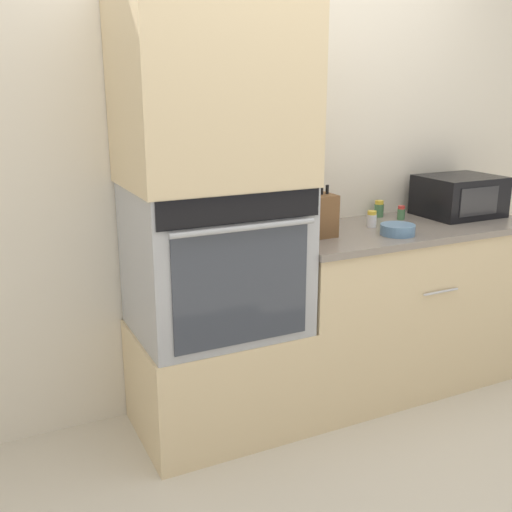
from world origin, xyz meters
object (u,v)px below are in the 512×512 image
bowl (398,230)px  condiment_jar_far (372,219)px  microwave (459,196)px  knife_block (321,215)px  wall_oven (216,258)px  condiment_jar_mid (379,209)px  condiment_jar_near (401,213)px

bowl → condiment_jar_far: (-0.01, 0.20, 0.02)m
microwave → knife_block: bearing=-176.1°
condiment_jar_far → wall_oven: bearing=-177.0°
knife_block → bowl: size_ratio=1.46×
knife_block → condiment_jar_far: 0.36m
wall_oven → knife_block: (0.57, 0.00, 0.15)m
wall_oven → microwave: 1.55m
microwave → condiment_jar_mid: 0.47m
microwave → wall_oven: bearing=-177.5°
condiment_jar_near → condiment_jar_far: (-0.26, -0.08, 0.00)m
wall_oven → condiment_jar_near: 1.19m
condiment_jar_far → bowl: bearing=-86.5°
bowl → condiment_jar_near: condiment_jar_near is taller
microwave → condiment_jar_mid: size_ratio=4.69×
knife_block → condiment_jar_mid: knife_block is taller
microwave → condiment_jar_near: microwave is taller
knife_block → bowl: (0.36, -0.15, -0.08)m
condiment_jar_near → bowl: bearing=-131.9°
wall_oven → condiment_jar_mid: size_ratio=8.10×
microwave → bowl: bearing=-160.3°
condiment_jar_mid → bowl: bearing=-114.9°
bowl → condiment_jar_mid: (0.18, 0.39, 0.02)m
wall_oven → bowl: bearing=-9.3°
condiment_jar_mid → condiment_jar_far: size_ratio=1.09×
microwave → condiment_jar_far: 0.63m
microwave → knife_block: (-0.98, -0.07, -0.01)m
microwave → condiment_jar_mid: microwave is taller
wall_oven → condiment_jar_mid: 1.14m
condiment_jar_near → condiment_jar_mid: 0.13m
microwave → condiment_jar_near: (-0.37, 0.06, -0.08)m
bowl → knife_block: bearing=157.1°
condiment_jar_mid → condiment_jar_near: bearing=-60.1°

